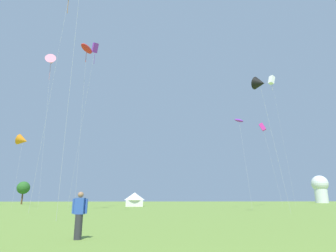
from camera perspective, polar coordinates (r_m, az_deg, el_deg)
kite_orange_diamond at (r=42.72m, az=-19.55°, el=22.47°), size 2.19×1.53×28.63m
kite_white_box at (r=75.96m, az=20.15°, el=8.66°), size 2.49×3.03×31.45m
kite_red_parafoil at (r=46.29m, az=-16.08°, el=14.70°), size 2.02×3.08×24.15m
kite_magenta_box at (r=63.31m, az=18.51°, el=-0.20°), size 2.79×2.46×17.25m
kite_pink_delta at (r=56.06m, az=-22.50°, el=12.01°), size 2.32×3.18×26.56m
kite_purple_parafoil at (r=51.94m, az=14.14°, el=1.04°), size 2.31×2.98×15.41m
kite_orange_delta at (r=62.55m, az=-27.22°, el=-2.59°), size 2.45×3.19×13.93m
kite_black_delta at (r=35.99m, az=17.99°, el=8.19°), size 2.72×2.41×15.87m
kite_purple_box at (r=57.49m, az=-14.50°, el=14.93°), size 3.12×1.81×30.39m
person_spectator at (r=11.67m, az=-17.47°, el=-16.87°), size 0.57×0.29×1.73m
festival_tent_center at (r=61.00m, az=-6.75°, el=-14.35°), size 4.34×4.34×2.82m
observatory_dome at (r=131.00m, az=28.35°, el=-10.86°), size 6.40×6.40×10.80m
tree_distant_left at (r=98.08m, az=-27.13°, el=-11.03°), size 3.76×3.76×6.74m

